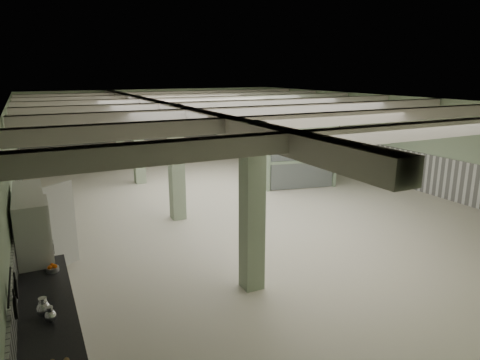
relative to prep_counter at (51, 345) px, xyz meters
name	(u,v)px	position (x,y,z in m)	size (l,w,h in m)	color
floor	(235,200)	(6.54, 7.00, -0.46)	(20.00, 20.00, 0.00)	silver
ceiling	(235,100)	(6.54, 7.00, 3.14)	(14.00, 20.00, 0.02)	white
wall_back	(157,122)	(6.54, 17.00, 1.34)	(14.00, 0.02, 3.60)	#99B08D
wall_left	(13,171)	(-0.46, 7.00, 1.34)	(0.02, 20.00, 3.60)	#99B08D
wall_right	(383,138)	(13.54, 7.00, 1.34)	(0.02, 20.00, 3.60)	#99B08D
wainscot_left	(19,206)	(-0.43, 7.00, 0.29)	(0.05, 19.90, 1.50)	silver
wainscot_right	(381,162)	(13.52, 7.00, 0.29)	(0.05, 19.90, 1.50)	silver
wainscot_back	(158,141)	(6.54, 16.98, 0.29)	(13.90, 0.05, 1.50)	silver
girder	(165,109)	(4.04, 7.00, 2.92)	(0.45, 19.90, 0.40)	beige
beam_a	(403,132)	(6.54, -0.50, 2.96)	(13.90, 0.35, 0.32)	beige
beam_b	(324,119)	(6.54, 2.00, 2.96)	(13.90, 0.35, 0.32)	beige
beam_c	(272,111)	(6.54, 4.50, 2.96)	(13.90, 0.35, 0.32)	beige
beam_d	(235,105)	(6.54, 7.00, 2.96)	(13.90, 0.35, 0.32)	beige
beam_e	(207,101)	(6.54, 9.50, 2.96)	(13.90, 0.35, 0.32)	beige
beam_f	(186,97)	(6.54, 12.00, 2.96)	(13.90, 0.35, 0.32)	beige
beam_g	(169,95)	(6.54, 14.50, 2.96)	(13.90, 0.35, 0.32)	beige
column_a	(252,208)	(4.04, 1.00, 1.34)	(0.42, 0.42, 3.60)	#95A887
column_b	(176,163)	(4.04, 6.00, 1.34)	(0.42, 0.42, 3.60)	#95A887
column_c	(138,140)	(4.04, 11.00, 1.34)	(0.42, 0.42, 3.60)	#95A887
column_d	(119,129)	(4.04, 15.00, 1.34)	(0.42, 0.42, 3.60)	#95A887
hook_rail	(9,286)	(-0.39, -0.60, 1.39)	(0.02, 0.02, 1.20)	black
pendant_front	(339,133)	(7.04, 2.00, 2.59)	(0.44, 0.44, 0.22)	#2C392A
pendant_mid	(241,114)	(7.04, 7.50, 2.59)	(0.44, 0.44, 0.22)	#2C392A
pendant_back	(193,105)	(7.04, 12.50, 2.59)	(0.44, 0.44, 0.22)	#2C392A
prep_counter	(51,345)	(0.00, 0.00, 0.00)	(0.85, 4.86, 0.91)	silver
pitcher_near	(43,307)	(-0.04, 0.12, 0.60)	(0.21, 0.25, 0.31)	silver
pitcher_far	(50,315)	(0.04, -0.10, 0.57)	(0.17, 0.20, 0.26)	silver
orange_bowl	(53,270)	(0.17, 1.70, 0.48)	(0.23, 0.23, 0.08)	#B2B2B7
skillet_near	(16,308)	(-0.34, -0.82, 1.17)	(0.28, 0.28, 0.04)	black
skillet_far	(16,289)	(-0.34, -0.28, 1.17)	(0.27, 0.27, 0.04)	black
walkin_cooler	(35,242)	(-0.08, 3.00, 0.59)	(1.09, 2.29, 2.10)	silver
guard_booth	(292,143)	(9.82, 8.32, 1.22)	(3.53, 3.17, 2.45)	gray
filing_cabinet	(319,164)	(11.35, 8.48, 0.12)	(0.38, 0.54, 1.16)	#585B4B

